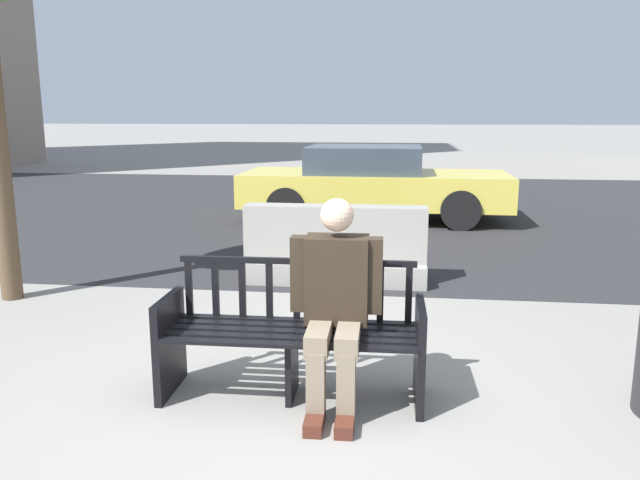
{
  "coord_description": "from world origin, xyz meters",
  "views": [
    {
      "loc": [
        0.62,
        -3.44,
        1.83
      ],
      "look_at": [
        -0.03,
        1.82,
        0.75
      ],
      "focal_mm": 35.0,
      "sensor_mm": 36.0,
      "label": 1
    }
  ],
  "objects_px": {
    "seated_person": "(335,299)",
    "jersey_barrier_centre": "(335,250)",
    "car_taxi_near": "(372,183)",
    "street_bench": "(292,338)"
  },
  "relations": [
    {
      "from": "street_bench",
      "to": "jersey_barrier_centre",
      "type": "height_order",
      "value": "street_bench"
    },
    {
      "from": "seated_person",
      "to": "jersey_barrier_centre",
      "type": "distance_m",
      "value": 3.0
    },
    {
      "from": "seated_person",
      "to": "jersey_barrier_centre",
      "type": "xyz_separation_m",
      "value": [
        -0.29,
        2.96,
        -0.35
      ]
    },
    {
      "from": "street_bench",
      "to": "car_taxi_near",
      "type": "relative_size",
      "value": 0.37
    },
    {
      "from": "jersey_barrier_centre",
      "to": "seated_person",
      "type": "bearing_deg",
      "value": -84.32
    },
    {
      "from": "seated_person",
      "to": "car_taxi_near",
      "type": "xyz_separation_m",
      "value": [
        -0.05,
        7.12,
        -0.05
      ]
    },
    {
      "from": "seated_person",
      "to": "car_taxi_near",
      "type": "height_order",
      "value": "seated_person"
    },
    {
      "from": "seated_person",
      "to": "car_taxi_near",
      "type": "bearing_deg",
      "value": 90.43
    },
    {
      "from": "seated_person",
      "to": "street_bench",
      "type": "bearing_deg",
      "value": 169.45
    },
    {
      "from": "street_bench",
      "to": "seated_person",
      "type": "height_order",
      "value": "seated_person"
    }
  ]
}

